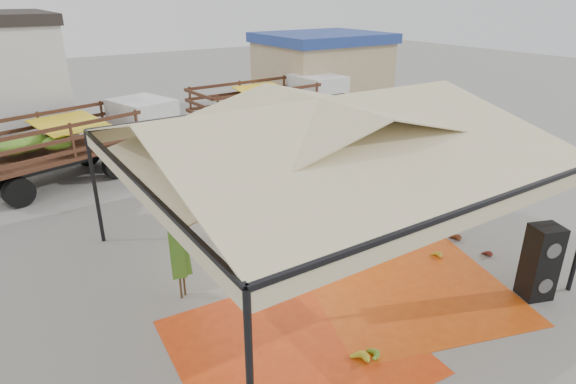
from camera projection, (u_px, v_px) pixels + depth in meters
ground at (315, 263)px, 11.68m from camera, size 90.00×90.00×0.00m
canopy_tent at (318, 131)px, 10.41m from camera, size 8.10×8.10×4.00m
building_tan at (322, 72)px, 25.98m from camera, size 6.30×5.30×4.10m
tarp_left at (293, 346)px, 8.94m from camera, size 4.43×4.25×0.01m
tarp_right at (404, 282)px, 10.89m from camera, size 5.37×5.50×0.01m
banana_heap at (316, 208)px, 13.23m from camera, size 6.30×5.60×1.15m
hand_yellow_a at (435, 255)px, 11.84m from camera, size 0.50×0.43×0.21m
hand_yellow_b at (359, 358)px, 8.47m from camera, size 0.61×0.55×0.23m
hand_red_a at (454, 237)px, 12.65m from camera, size 0.58×0.51×0.23m
hand_red_b at (486, 254)px, 11.90m from camera, size 0.45×0.39×0.18m
hand_green at (369, 353)px, 8.60m from camera, size 0.60×0.55×0.22m
hanging_bunches at (267, 146)px, 11.71m from camera, size 3.24×0.24×0.20m
speaker_stack at (540, 262)px, 10.10m from camera, size 0.75×0.71×1.67m
banana_leaves at (201, 302)px, 10.20m from camera, size 0.96×1.36×3.70m
vendor at (246, 179)px, 14.31m from camera, size 0.69×0.46×1.88m
truck_left at (89, 135)px, 16.89m from camera, size 7.19×4.06×2.34m
truck_right at (277, 102)px, 21.61m from camera, size 7.30×2.83×2.46m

